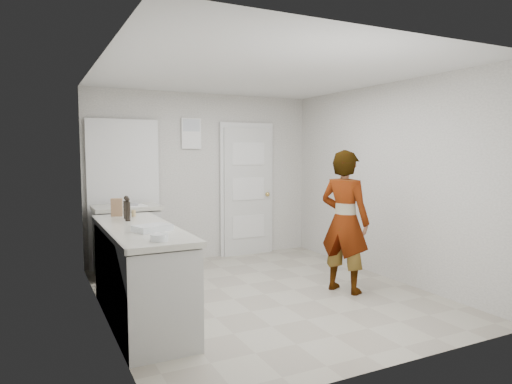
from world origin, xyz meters
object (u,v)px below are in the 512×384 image
cake_mix_box (117,207)px  baking_dish (152,228)px  oil_cruet_a (126,208)px  spice_jar (134,213)px  egg_bowl (159,237)px  person (345,221)px  oil_cruet_b (128,210)px

cake_mix_box → baking_dish: size_ratio=0.54×
cake_mix_box → oil_cruet_a: oil_cruet_a is taller
spice_jar → egg_bowl: bearing=-93.7°
spice_jar → egg_bowl: spice_jar is taller
person → oil_cruet_b: (-2.37, 0.50, 0.22)m
cake_mix_box → spice_jar: (0.16, -0.10, -0.06)m
spice_jar → baking_dish: spice_jar is taller
egg_bowl → oil_cruet_a: bearing=90.2°
oil_cruet_b → oil_cruet_a: bearing=83.2°
baking_dish → egg_bowl: bearing=-97.1°
person → oil_cruet_b: bearing=53.6°
cake_mix_box → oil_cruet_a: size_ratio=0.80×
egg_bowl → spice_jar: bearing=86.3°
person → egg_bowl: bearing=81.4°
cake_mix_box → spice_jar: cake_mix_box is taller
cake_mix_box → oil_cruet_b: 0.41m
oil_cruet_b → cake_mix_box: bearing=95.8°
person → baking_dish: size_ratio=4.54×
cake_mix_box → spice_jar: 0.20m
person → egg_bowl: 2.44m
cake_mix_box → egg_bowl: cake_mix_box is taller
oil_cruet_a → person: bearing=-16.0°
oil_cruet_a → egg_bowl: oil_cruet_a is taller
spice_jar → egg_bowl: 1.48m
oil_cruet_a → egg_bowl: bearing=-89.8°
cake_mix_box → egg_bowl: (0.07, -1.57, -0.07)m
person → cake_mix_box: bearing=44.9°
oil_cruet_b → baking_dish: 0.71m
oil_cruet_a → oil_cruet_b: bearing=-96.8°
person → spice_jar: (-2.25, 0.81, 0.13)m
oil_cruet_a → oil_cruet_b: same height
oil_cruet_a → baking_dish: (0.06, -0.87, -0.09)m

